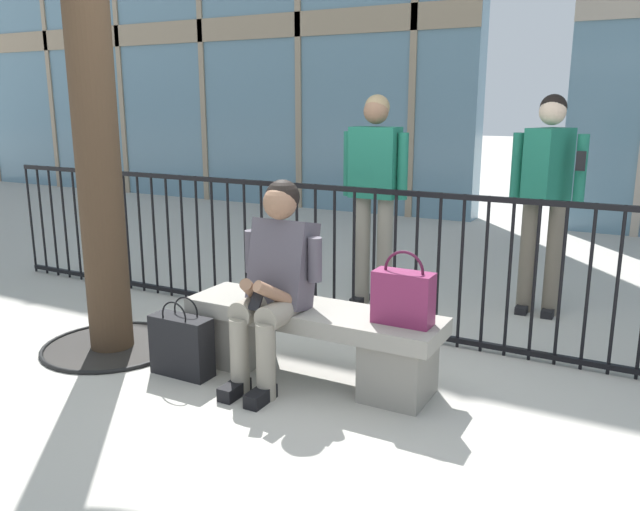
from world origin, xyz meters
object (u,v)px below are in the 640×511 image
object	(u,v)px
stone_bench	(312,336)
bystander_at_railing	(375,185)
seated_person_with_phone	(275,277)
handbag_on_bench	(403,296)
bystander_further_back	(546,189)
shopping_bag	(182,345)

from	to	relation	value
stone_bench	bystander_at_railing	size ratio (longest dim) A/B	0.94
seated_person_with_phone	handbag_on_bench	size ratio (longest dim) A/B	2.91
bystander_at_railing	handbag_on_bench	bearing A→B (deg)	-61.12
seated_person_with_phone	handbag_on_bench	bearing A→B (deg)	8.89
seated_person_with_phone	bystander_further_back	size ratio (longest dim) A/B	0.71
stone_bench	seated_person_with_phone	world-z (taller)	seated_person_with_phone
shopping_bag	bystander_further_back	size ratio (longest dim) A/B	0.29
stone_bench	shopping_bag	xyz separation A→B (m)	(-0.73, -0.34, -0.08)
bystander_at_railing	bystander_further_back	xyz separation A→B (m)	(1.26, 0.42, 0.00)
stone_bench	bystander_further_back	xyz separation A→B (m)	(0.98, 1.96, 0.73)
shopping_bag	seated_person_with_phone	bearing A→B (deg)	21.21
bystander_further_back	stone_bench	bearing A→B (deg)	-116.60
shopping_bag	bystander_at_railing	world-z (taller)	bystander_at_railing
stone_bench	seated_person_with_phone	distance (m)	0.44
seated_person_with_phone	bystander_further_back	world-z (taller)	bystander_further_back
seated_person_with_phone	bystander_at_railing	bearing A→B (deg)	93.33
seated_person_with_phone	bystander_further_back	distance (m)	2.42
shopping_bag	stone_bench	bearing A→B (deg)	25.15
bystander_at_railing	shopping_bag	bearing A→B (deg)	-103.55
shopping_bag	bystander_at_railing	xyz separation A→B (m)	(0.45, 1.88, 0.81)
handbag_on_bench	shopping_bag	distance (m)	1.41
stone_bench	shopping_bag	distance (m)	0.81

